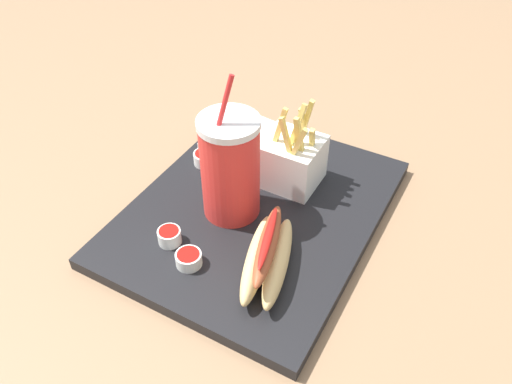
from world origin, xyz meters
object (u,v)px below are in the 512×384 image
object	(u,v)px
ketchup_cup_1	(169,236)
fries_basket	(291,160)
hot_dog_1	(267,256)
napkin_stack	(245,138)
ketchup_cup_2	(189,258)
soda_cup	(230,167)
ketchup_cup_3	(205,158)

from	to	relation	value
ketchup_cup_1	fries_basket	bearing A→B (deg)	156.39
hot_dog_1	napkin_stack	size ratio (longest dim) A/B	1.24
hot_dog_1	ketchup_cup_2	world-z (taller)	hot_dog_1
fries_basket	napkin_stack	world-z (taller)	fries_basket
ketchup_cup_1	napkin_stack	bearing A→B (deg)	-173.91
soda_cup	fries_basket	size ratio (longest dim) A/B	1.58
soda_cup	hot_dog_1	xyz separation A→B (m)	(0.08, 0.10, -0.06)
ketchup_cup_2	napkin_stack	world-z (taller)	ketchup_cup_2
hot_dog_1	ketchup_cup_1	bearing A→B (deg)	-81.24
hot_dog_1	ketchup_cup_2	distance (m)	0.11
soda_cup	ketchup_cup_3	size ratio (longest dim) A/B	5.91
fries_basket	ketchup_cup_1	xyz separation A→B (m)	(0.21, -0.09, -0.03)
soda_cup	napkin_stack	xyz separation A→B (m)	(-0.16, -0.07, -0.08)
ketchup_cup_3	ketchup_cup_1	bearing A→B (deg)	17.49
fries_basket	ketchup_cup_2	size ratio (longest dim) A/B	4.00
fries_basket	soda_cup	bearing A→B (deg)	-24.64
ketchup_cup_1	hot_dog_1	bearing A→B (deg)	98.76
ketchup_cup_3	soda_cup	bearing A→B (deg)	52.33
hot_dog_1	ketchup_cup_1	xyz separation A→B (m)	(0.02, -0.15, -0.01)
ketchup_cup_1	ketchup_cup_3	xyz separation A→B (m)	(-0.18, -0.06, -0.00)
fries_basket	ketchup_cup_2	xyz separation A→B (m)	(0.23, -0.04, -0.03)
soda_cup	napkin_stack	size ratio (longest dim) A/B	1.68
soda_cup	ketchup_cup_1	world-z (taller)	soda_cup
soda_cup	fries_basket	bearing A→B (deg)	155.36
ketchup_cup_1	ketchup_cup_3	size ratio (longest dim) A/B	0.86
soda_cup	ketchup_cup_1	size ratio (longest dim) A/B	6.88
soda_cup	ketchup_cup_2	bearing A→B (deg)	2.39
napkin_stack	ketchup_cup_3	bearing A→B (deg)	-17.22
ketchup_cup_1	ketchup_cup_3	distance (m)	0.19
hot_dog_1	ketchup_cup_3	xyz separation A→B (m)	(-0.16, -0.20, -0.01)
hot_dog_1	napkin_stack	bearing A→B (deg)	-144.47
soda_cup	hot_dog_1	bearing A→B (deg)	52.54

